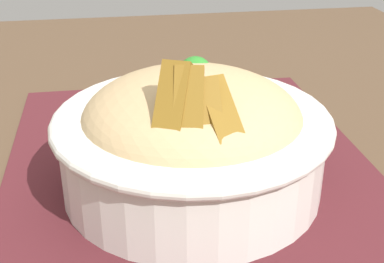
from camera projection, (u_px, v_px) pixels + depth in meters
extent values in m
cube|color=#4C3826|center=(203.00, 200.00, 0.46)|extent=(1.18, 0.89, 0.03)
cylinder|color=#412F20|center=(332.00, 191.00, 1.14)|extent=(0.04, 0.04, 0.70)
cube|color=#47191E|center=(191.00, 171.00, 0.46)|extent=(0.42, 0.32, 0.00)
cylinder|color=silver|center=(192.00, 150.00, 0.43)|extent=(0.21, 0.21, 0.07)
torus|color=silver|center=(192.00, 120.00, 0.41)|extent=(0.22, 0.22, 0.01)
ellipsoid|color=tan|center=(192.00, 119.00, 0.41)|extent=(0.24, 0.24, 0.07)
sphere|color=#287825|center=(194.00, 74.00, 0.45)|extent=(0.03, 0.03, 0.03)
sphere|color=#287825|center=(209.00, 97.00, 0.40)|extent=(0.03, 0.03, 0.03)
cylinder|color=orange|center=(159.00, 87.00, 0.43)|extent=(0.02, 0.03, 0.01)
cylinder|color=orange|center=(215.00, 88.00, 0.43)|extent=(0.04, 0.01, 0.01)
cube|color=brown|center=(171.00, 107.00, 0.35)|extent=(0.05, 0.04, 0.06)
cube|color=brown|center=(189.00, 110.00, 0.35)|extent=(0.04, 0.03, 0.05)
cube|color=brown|center=(207.00, 113.00, 0.35)|extent=(0.04, 0.02, 0.04)
cube|color=brown|center=(224.00, 110.00, 0.35)|extent=(0.05, 0.03, 0.04)
cube|color=silver|center=(195.00, 133.00, 0.52)|extent=(0.02, 0.07, 0.00)
cube|color=silver|center=(157.00, 139.00, 0.51)|extent=(0.01, 0.01, 0.00)
cube|color=silver|center=(138.00, 142.00, 0.51)|extent=(0.03, 0.03, 0.00)
cube|color=silver|center=(110.00, 141.00, 0.51)|extent=(0.01, 0.02, 0.00)
cube|color=silver|center=(111.00, 144.00, 0.50)|extent=(0.01, 0.02, 0.00)
cube|color=silver|center=(113.00, 147.00, 0.50)|extent=(0.01, 0.02, 0.00)
cube|color=silver|center=(114.00, 150.00, 0.49)|extent=(0.01, 0.02, 0.00)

